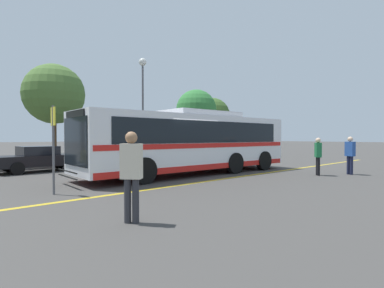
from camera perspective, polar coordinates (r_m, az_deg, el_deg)
The scene contains 15 objects.
ground_plane at distance 13.64m, azimuth -2.30°, elevation -6.04°, with size 220.00×220.00×0.00m, color #423F3D.
lane_strip_0 at distance 12.79m, azimuth 6.70°, elevation -6.53°, with size 0.20×30.91×0.01m, color gold.
curb_strip at distance 20.16m, azimuth -13.87°, elevation -3.48°, with size 38.91×0.36×0.15m, color #99999E.
transit_bus at distance 14.21m, azimuth 0.04°, elevation 0.56°, with size 11.30×3.07×2.99m.
parked_car_1 at distance 17.09m, azimuth -27.01°, elevation -2.46°, with size 4.11×1.95×1.29m.
parked_car_2 at distance 19.46m, azimuth -9.93°, elevation -1.64°, with size 4.28×1.98×1.48m.
parked_car_3 at distance 22.84m, azimuth 0.60°, elevation -1.25°, with size 4.22×2.23×1.40m.
pedestrian_0 at distance 14.79m, azimuth 22.88°, elevation -1.76°, with size 0.46×0.44×1.72m.
pedestrian_1 at distance 6.21m, azimuth -11.46°, elevation -4.94°, with size 0.44×0.46×1.86m.
pedestrian_2 at distance 15.79m, azimuth 27.88°, elevation -1.51°, with size 0.35×0.47×1.77m.
bus_stop_sign at distance 9.99m, azimuth -24.91°, elevation 0.91°, with size 0.07×0.40×2.71m.
street_lamp at distance 22.05m, azimuth -9.37°, elevation 10.91°, with size 0.54×0.54×7.38m.
tree_1 at distance 23.83m, azimuth -24.79°, elevation 8.61°, with size 4.25×4.25×6.96m.
tree_2 at distance 27.73m, azimuth 0.81°, elevation 6.48°, with size 3.73×3.73×6.13m.
tree_3 at distance 31.55m, azimuth 3.88°, elevation 5.38°, with size 3.72×3.72×5.86m.
Camera 1 is at (-8.70, -10.36, 1.75)m, focal length 28.00 mm.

